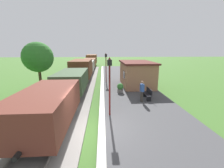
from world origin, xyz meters
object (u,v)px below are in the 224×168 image
at_px(freight_train, 85,67).
at_px(potted_planter, 120,88).
at_px(lamp_post_near, 110,76).
at_px(tree_trackside_far, 38,57).
at_px(lamp_post_far, 106,62).
at_px(station_hut, 136,73).
at_px(person_waiting, 142,90).
at_px(bench_near_hut, 148,94).

xyz_separation_m(freight_train, potted_planter, (4.58, -10.38, -0.78)).
distance_m(lamp_post_near, tree_trackside_far, 9.59).
xyz_separation_m(lamp_post_near, lamp_post_far, (0.00, 10.01, 0.00)).
xyz_separation_m(station_hut, person_waiting, (-0.79, -5.65, -0.47)).
distance_m(station_hut, potted_planter, 3.78).
relative_size(person_waiting, lamp_post_near, 0.46).
bearing_deg(person_waiting, bench_near_hut, -142.98).
distance_m(freight_train, bench_near_hut, 14.17).
distance_m(freight_train, person_waiting, 14.42).
bearing_deg(lamp_post_far, freight_train, 121.04).
height_order(bench_near_hut, tree_trackside_far, tree_trackside_far).
relative_size(station_hut, potted_planter, 6.33).
bearing_deg(potted_planter, freight_train, 113.82).
xyz_separation_m(freight_train, bench_near_hut, (6.69, -12.47, -0.78)).
distance_m(station_hut, lamp_post_near, 8.84).
bearing_deg(lamp_post_near, freight_train, 102.04).
distance_m(potted_planter, lamp_post_far, 5.46).
xyz_separation_m(potted_planter, lamp_post_near, (-1.28, -5.12, 2.08)).
bearing_deg(potted_planter, lamp_post_near, -103.99).
xyz_separation_m(freight_train, station_hut, (6.80, -7.46, 0.15)).
xyz_separation_m(potted_planter, lamp_post_far, (-1.28, 4.88, 2.08)).
xyz_separation_m(person_waiting, lamp_post_near, (-2.70, -2.39, 1.62)).
bearing_deg(freight_train, tree_trackside_far, -111.98).
bearing_deg(freight_train, lamp_post_far, -58.96).
relative_size(station_hut, tree_trackside_far, 1.13).
relative_size(freight_train, station_hut, 6.76).
bearing_deg(person_waiting, potted_planter, -68.64).
relative_size(potted_planter, lamp_post_far, 0.25).
bearing_deg(potted_planter, lamp_post_far, 104.64).
bearing_deg(tree_trackside_far, lamp_post_near, -43.95).
distance_m(station_hut, person_waiting, 5.73).
height_order(person_waiting, lamp_post_near, lamp_post_near).
bearing_deg(bench_near_hut, lamp_post_far, 115.90).
distance_m(bench_near_hut, potted_planter, 2.97).
height_order(potted_planter, lamp_post_far, lamp_post_far).
distance_m(bench_near_hut, person_waiting, 1.05).
height_order(lamp_post_near, lamp_post_far, same).
bearing_deg(freight_train, potted_planter, -66.18).
height_order(freight_train, lamp_post_far, lamp_post_far).
height_order(person_waiting, tree_trackside_far, tree_trackside_far).
bearing_deg(station_hut, freight_train, 132.36).
relative_size(freight_train, person_waiting, 22.92).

